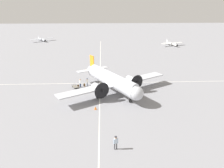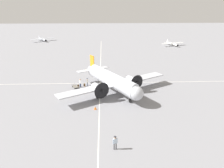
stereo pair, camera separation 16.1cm
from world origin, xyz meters
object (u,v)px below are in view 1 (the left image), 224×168
Objects in this scene: airliner_main at (113,80)px; passenger_boarding at (87,81)px; crew_foreground at (116,141)px; baggage_cart at (75,87)px; ramp_agent at (80,82)px; suitcase_upright_spare at (78,86)px; light_aircraft_distant at (172,44)px; traffic_cone at (95,108)px; suitcase_near_door at (84,85)px; light_aircraft_taxiing at (42,39)px.

passenger_boarding is (-5.31, 3.94, -1.47)m from airliner_main.
crew_foreground reaches higher than baggage_cart.
ramp_agent is at bearing -60.37° from passenger_boarding.
suitcase_upright_spare is 0.64m from baggage_cart.
traffic_cone is (-29.70, -54.85, -0.57)m from light_aircraft_distant.
suitcase_upright_spare reaches higher than traffic_cone.
ramp_agent is 0.93× the size of baggage_cart.
light_aircraft_distant reaches higher than crew_foreground.
airliner_main reaches higher than suitcase_near_door.
crew_foreground reaches higher than suitcase_near_door.
airliner_main is 11.77× the size of crew_foreground.
ramp_agent is at bearing -56.47° from light_aircraft_distant.
light_aircraft_taxiing reaches higher than suitcase_upright_spare.
crew_foreground is at bearing -76.03° from suitcase_near_door.
crew_foreground is 0.20× the size of light_aircraft_taxiing.
ramp_agent is at bearing -0.58° from suitcase_upright_spare.
suitcase_upright_spare is 0.06× the size of light_aircraft_taxiing.
traffic_cone is (3.38, -10.18, -0.87)m from ramp_agent.
crew_foreground reaches higher than traffic_cone.
airliner_main is 6.77m from passenger_boarding.
baggage_cart is at bearing -57.18° from light_aircraft_distant.
suitcase_near_door reaches higher than suitcase_upright_spare.
light_aircraft_taxiing reaches higher than traffic_cone.
passenger_boarding is at bearing 23.85° from suitcase_upright_spare.
passenger_boarding is 2.51× the size of suitcase_near_door.
traffic_cone is (25.86, -68.26, -0.59)m from light_aircraft_taxiing.
traffic_cone is (-2.72, 10.62, -0.88)m from crew_foreground.
ramp_agent is 62.28m from light_aircraft_taxiing.
airliner_main is at bearing -23.60° from suitcase_upright_spare.
suitcase_near_door is 1.11× the size of suitcase_upright_spare.
baggage_cart reaches higher than traffic_cone.
baggage_cart is (-1.84, -0.76, -0.04)m from suitcase_near_door.
airliner_main is at bearing 42.70° from baggage_cart.
traffic_cone is at bearing -76.42° from suitcase_near_door.
crew_foreground is 1.09× the size of passenger_boarding.
light_aircraft_taxiing is at bearing 173.27° from baggage_cart.
traffic_cone is at bearing -2.91° from baggage_cart.
crew_foreground is at bearing -75.65° from traffic_cone.
suitcase_near_door is 11.01m from traffic_cone.
ramp_agent is 3.39× the size of traffic_cone.
passenger_boarding is at bearing 86.76° from baggage_cart.
light_aircraft_distant is at bearing 115.86° from baggage_cart.
baggage_cart is at bearing -140.70° from airliner_main.
light_aircraft_distant is (34.13, 44.92, 0.55)m from baggage_cart.
airliner_main is 8.12m from suitcase_upright_spare.
traffic_cone is (3.84, -10.19, -0.03)m from suitcase_upright_spare.
traffic_cone is (4.43, -9.94, -0.02)m from baggage_cart.
passenger_boarding is 2.76m from baggage_cart.
airliner_main is 39.20× the size of traffic_cone.
light_aircraft_distant is at bearing 53.83° from suitcase_near_door.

